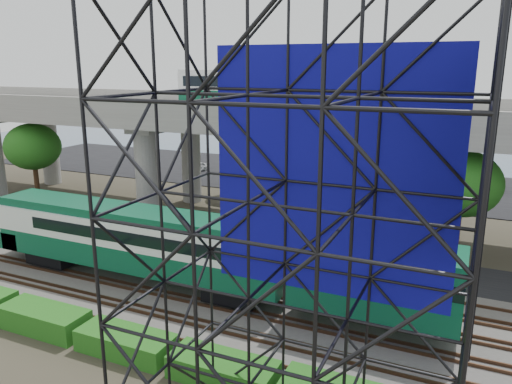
% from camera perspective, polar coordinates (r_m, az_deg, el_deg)
% --- Properties ---
extents(ground, '(140.00, 140.00, 0.00)m').
position_cam_1_polar(ground, '(28.20, -10.63, -12.88)').
color(ground, '#474233').
rests_on(ground, ground).
extents(ballast_bed, '(90.00, 12.00, 0.20)m').
position_cam_1_polar(ballast_bed, '(29.63, -8.40, -11.17)').
color(ballast_bed, slate).
rests_on(ballast_bed, ground).
extents(service_road, '(90.00, 5.00, 0.08)m').
position_cam_1_polar(service_road, '(36.49, -1.18, -6.09)').
color(service_road, black).
rests_on(service_road, ground).
extents(parking_lot, '(90.00, 18.00, 0.08)m').
position_cam_1_polar(parking_lot, '(57.73, 8.90, 1.44)').
color(parking_lot, black).
rests_on(parking_lot, ground).
extents(harbor_water, '(140.00, 40.00, 0.03)m').
position_cam_1_polar(harbor_water, '(78.79, 13.24, 4.67)').
color(harbor_water, '#455D72').
rests_on(harbor_water, ground).
extents(rail_tracks, '(90.00, 9.52, 0.16)m').
position_cam_1_polar(rail_tracks, '(29.55, -8.41, -10.85)').
color(rail_tracks, '#472D1E').
rests_on(rail_tracks, ballast_bed).
extents(commuter_train, '(29.30, 3.06, 4.30)m').
position_cam_1_polar(commuter_train, '(29.08, -10.29, -5.80)').
color(commuter_train, black).
rests_on(commuter_train, rail_tracks).
extents(overpass, '(80.00, 12.00, 12.40)m').
position_cam_1_polar(overpass, '(39.54, 2.02, 7.72)').
color(overpass, '#9E9B93').
rests_on(overpass, ground).
extents(scaffold_tower, '(9.36, 6.36, 15.00)m').
position_cam_1_polar(scaffold_tower, '(14.13, 4.77, -7.83)').
color(scaffold_tower, black).
rests_on(scaffold_tower, ground).
extents(hedge_strip, '(34.60, 1.80, 1.20)m').
position_cam_1_polar(hedge_strip, '(24.41, -14.64, -16.23)').
color(hedge_strip, '#135614').
rests_on(hedge_strip, ground).
extents(trees, '(40.94, 16.94, 7.69)m').
position_cam_1_polar(trees, '(41.97, -3.65, 4.44)').
color(trees, '#382314').
rests_on(trees, ground).
extents(suv, '(5.73, 3.34, 1.50)m').
position_cam_1_polar(suv, '(49.58, -23.88, -0.84)').
color(suv, black).
rests_on(suv, service_road).
extents(parked_cars, '(34.86, 9.42, 1.30)m').
position_cam_1_polar(parked_cars, '(56.73, 10.10, 1.81)').
color(parked_cars, '#B9B9B9').
rests_on(parked_cars, parking_lot).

